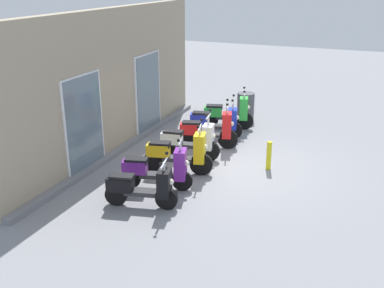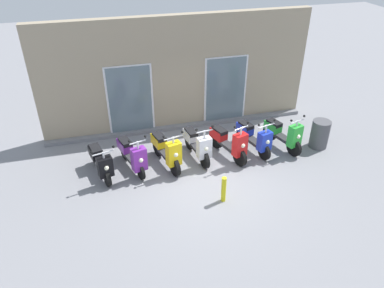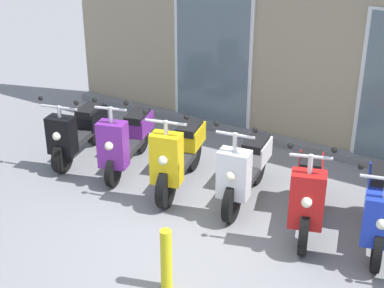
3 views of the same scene
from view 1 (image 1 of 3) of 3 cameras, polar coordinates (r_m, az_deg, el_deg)
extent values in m
plane|color=gray|center=(11.23, 4.72, -2.72)|extent=(40.00, 40.00, 0.00)
cube|color=gray|center=(12.00, -9.87, 7.68)|extent=(8.62, 0.30, 3.63)
cube|color=slate|center=(12.37, -8.40, -0.35)|extent=(8.62, 0.20, 0.12)
cube|color=silver|center=(10.83, -13.28, 2.40)|extent=(1.44, 0.04, 2.30)
cube|color=slate|center=(10.82, -13.19, 2.38)|extent=(1.32, 0.02, 2.22)
cube|color=silver|center=(13.38, -5.51, 6.27)|extent=(1.44, 0.04, 2.30)
cube|color=slate|center=(13.37, -5.42, 6.26)|extent=(1.32, 0.02, 2.22)
cylinder|color=black|center=(9.14, -3.17, -6.79)|extent=(0.21, 0.47, 0.45)
cylinder|color=black|center=(9.41, -9.41, -6.24)|extent=(0.21, 0.47, 0.45)
cube|color=#2D2D30|center=(9.22, -6.36, -5.97)|extent=(0.40, 0.69, 0.09)
cube|color=black|center=(9.00, -3.46, -4.88)|extent=(0.43, 0.32, 0.55)
sphere|color=#F2EFCC|center=(8.96, -2.65, -4.71)|extent=(0.12, 0.12, 0.12)
cube|color=black|center=(9.27, -8.91, -4.90)|extent=(0.41, 0.58, 0.28)
cube|color=black|center=(9.20, -8.72, -4.13)|extent=(0.36, 0.53, 0.11)
cylinder|color=silver|center=(8.86, -3.51, -2.85)|extent=(0.06, 0.06, 0.19)
cylinder|color=silver|center=(8.83, -3.52, -2.41)|extent=(0.55, 0.16, 0.04)
sphere|color=black|center=(9.04, -3.15, -1.16)|extent=(0.07, 0.07, 0.07)
sphere|color=black|center=(8.54, -3.94, -2.51)|extent=(0.07, 0.07, 0.07)
cylinder|color=black|center=(9.88, -1.21, -4.60)|extent=(0.20, 0.45, 0.44)
cylinder|color=black|center=(10.09, -7.62, -4.25)|extent=(0.20, 0.45, 0.44)
cube|color=#2D2D30|center=(9.93, -4.46, -3.91)|extent=(0.45, 0.75, 0.09)
cube|color=purple|center=(9.73, -1.46, -2.55)|extent=(0.43, 0.34, 0.65)
sphere|color=#F2EFCC|center=(9.70, -0.70, -2.37)|extent=(0.12, 0.12, 0.12)
cube|color=purple|center=(9.95, -7.13, -2.79)|extent=(0.43, 0.58, 0.28)
cube|color=black|center=(9.89, -6.94, -2.05)|extent=(0.38, 0.53, 0.11)
cylinder|color=silver|center=(9.58, -1.48, -0.22)|extent=(0.06, 0.06, 0.24)
cylinder|color=silver|center=(9.54, -1.48, 0.33)|extent=(0.43, 0.16, 0.04)
sphere|color=black|center=(9.71, -1.31, 1.33)|extent=(0.07, 0.07, 0.07)
sphere|color=black|center=(9.30, -1.68, 0.44)|extent=(0.07, 0.07, 0.07)
cylinder|color=black|center=(10.61, 1.16, -2.52)|extent=(0.23, 0.54, 0.53)
cylinder|color=black|center=(10.81, -4.70, -2.14)|extent=(0.23, 0.54, 0.53)
cube|color=#2D2D30|center=(10.66, -1.80, -1.84)|extent=(0.42, 0.73, 0.09)
cube|color=yellow|center=(10.47, 0.96, -0.50)|extent=(0.43, 0.32, 0.67)
sphere|color=#F2EFCC|center=(10.44, 1.67, -0.34)|extent=(0.12, 0.12, 0.12)
cube|color=yellow|center=(10.68, -4.22, -0.71)|extent=(0.41, 0.58, 0.28)
cube|color=black|center=(10.62, -4.03, -0.02)|extent=(0.37, 0.53, 0.11)
cylinder|color=silver|center=(10.33, 0.97, 1.65)|extent=(0.06, 0.06, 0.20)
cylinder|color=silver|center=(10.30, 0.97, 2.07)|extent=(0.53, 0.16, 0.04)
sphere|color=black|center=(10.52, 1.19, 3.04)|extent=(0.07, 0.07, 0.07)
sphere|color=black|center=(10.02, 0.76, 2.14)|extent=(0.07, 0.07, 0.07)
cylinder|color=black|center=(11.42, 2.18, -0.85)|extent=(0.17, 0.53, 0.52)
cylinder|color=black|center=(11.68, -2.99, -0.38)|extent=(0.17, 0.53, 0.52)
cube|color=#2D2D30|center=(11.50, -0.44, -0.15)|extent=(0.36, 0.70, 0.09)
cube|color=white|center=(11.30, 2.00, 0.90)|extent=(0.41, 0.29, 0.61)
sphere|color=#F2EFCC|center=(11.26, 2.65, 1.03)|extent=(0.12, 0.12, 0.12)
cube|color=white|center=(11.56, -2.54, 0.78)|extent=(0.37, 0.56, 0.28)
cube|color=black|center=(11.50, -2.36, 1.42)|extent=(0.33, 0.51, 0.11)
cylinder|color=silver|center=(11.17, 2.03, 2.89)|extent=(0.06, 0.06, 0.26)
cylinder|color=silver|center=(11.14, 2.04, 3.42)|extent=(0.47, 0.11, 0.04)
sphere|color=black|center=(11.33, 2.30, 4.24)|extent=(0.07, 0.07, 0.07)
sphere|color=black|center=(10.89, 1.78, 3.57)|extent=(0.07, 0.07, 0.07)
cylinder|color=black|center=(12.25, 4.48, 0.61)|extent=(0.26, 0.53, 0.52)
cylinder|color=black|center=(12.30, -0.73, 0.76)|extent=(0.26, 0.53, 0.52)
cube|color=#2D2D30|center=(12.23, 1.88, 1.13)|extent=(0.46, 0.74, 0.09)
cube|color=red|center=(12.13, 4.34, 2.36)|extent=(0.44, 0.35, 0.66)
sphere|color=#F2EFCC|center=(12.11, 4.97, 2.52)|extent=(0.12, 0.12, 0.12)
cube|color=red|center=(12.20, -0.26, 1.94)|extent=(0.45, 0.59, 0.28)
cube|color=black|center=(12.16, -0.08, 2.56)|extent=(0.40, 0.54, 0.11)
cylinder|color=silver|center=(12.00, 4.40, 4.30)|extent=(0.06, 0.06, 0.24)
cylinder|color=silver|center=(11.97, 4.41, 4.76)|extent=(0.44, 0.18, 0.04)
sphere|color=black|center=(12.17, 4.43, 5.50)|extent=(0.07, 0.07, 0.07)
sphere|color=black|center=(11.73, 4.41, 4.93)|extent=(0.07, 0.07, 0.07)
cylinder|color=black|center=(13.00, 5.19, 1.68)|extent=(0.21, 0.49, 0.49)
cylinder|color=black|center=(13.08, 0.52, 1.90)|extent=(0.21, 0.49, 0.49)
cube|color=#2D2D30|center=(13.00, 2.86, 2.21)|extent=(0.42, 0.71, 0.09)
cube|color=#1E38C6|center=(12.89, 5.06, 3.15)|extent=(0.43, 0.33, 0.57)
sphere|color=#F2EFCC|center=(12.88, 5.64, 3.29)|extent=(0.12, 0.12, 0.12)
cube|color=#1E38C6|center=(12.98, 0.97, 3.18)|extent=(0.42, 0.58, 0.28)
cube|color=black|center=(12.93, 1.15, 3.76)|extent=(0.37, 0.53, 0.11)
cylinder|color=silver|center=(12.78, 5.11, 4.83)|extent=(0.06, 0.06, 0.25)
cylinder|color=silver|center=(12.75, 5.13, 5.29)|extent=(0.55, 0.18, 0.04)
sphere|color=black|center=(13.00, 5.21, 6.03)|extent=(0.07, 0.07, 0.07)
sphere|color=black|center=(12.46, 5.07, 5.41)|extent=(0.07, 0.07, 0.07)
cylinder|color=black|center=(13.82, 6.54, 2.86)|extent=(0.24, 0.53, 0.52)
cylinder|color=black|center=(13.85, 2.20, 3.01)|extent=(0.24, 0.53, 0.52)
cube|color=#2D2D30|center=(13.79, 4.38, 3.34)|extent=(0.44, 0.70, 0.09)
cube|color=green|center=(13.71, 6.44, 4.41)|extent=(0.43, 0.34, 0.66)
sphere|color=#F2EFCC|center=(13.70, 6.99, 4.55)|extent=(0.12, 0.12, 0.12)
cube|color=green|center=(13.76, 2.63, 4.08)|extent=(0.44, 0.58, 0.28)
cube|color=black|center=(13.72, 2.81, 4.64)|extent=(0.39, 0.53, 0.11)
cylinder|color=silver|center=(13.61, 6.50, 6.03)|extent=(0.06, 0.06, 0.18)
cylinder|color=silver|center=(13.59, 6.51, 6.32)|extent=(0.49, 0.18, 0.04)
sphere|color=black|center=(13.81, 6.53, 6.97)|extent=(0.07, 0.07, 0.07)
sphere|color=black|center=(13.32, 6.53, 6.48)|extent=(0.07, 0.07, 0.07)
cylinder|color=#4C4C51|center=(14.74, 6.68, 4.68)|extent=(0.55, 0.55, 0.87)
cylinder|color=yellow|center=(11.03, 9.54, -1.43)|extent=(0.12, 0.12, 0.70)
camera|label=2|loc=(8.77, 58.31, 22.11)|focal=34.37mm
camera|label=3|loc=(12.85, 31.60, 15.12)|focal=53.64mm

